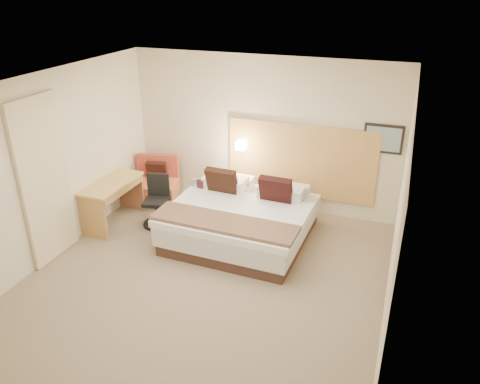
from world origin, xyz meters
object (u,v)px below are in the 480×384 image
(bed, at_px, (242,219))
(desk, at_px, (113,191))
(desk_chair, at_px, (157,205))
(side_table, at_px, (196,203))
(lounge_chair, at_px, (156,183))

(bed, height_order, desk, bed)
(bed, distance_m, desk_chair, 1.49)
(desk, xyz_separation_m, desk_chair, (0.71, 0.20, -0.23))
(side_table, bearing_deg, bed, -20.16)
(desk, bearing_deg, side_table, 26.80)
(bed, relative_size, side_table, 4.04)
(side_table, height_order, desk_chair, desk_chair)
(lounge_chair, distance_m, desk, 1.10)
(bed, distance_m, lounge_chair, 2.13)
(desk, height_order, desk_chair, desk_chair)
(side_table, xyz_separation_m, desk_chair, (-0.52, -0.42, 0.06))
(desk, distance_m, desk_chair, 0.77)
(bed, bearing_deg, lounge_chair, 158.71)
(desk_chair, bearing_deg, desk, -163.92)
(desk_chair, bearing_deg, lounge_chair, 120.84)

